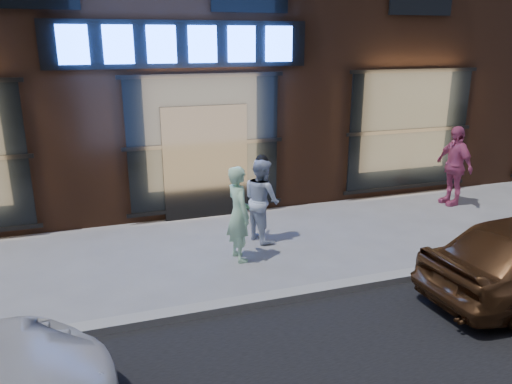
% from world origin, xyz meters
% --- Properties ---
extents(ground, '(90.00, 90.00, 0.00)m').
position_xyz_m(ground, '(0.00, 0.00, 0.00)').
color(ground, slate).
rests_on(ground, ground).
extents(curb, '(60.00, 0.25, 0.12)m').
position_xyz_m(curb, '(0.00, 0.00, 0.06)').
color(curb, gray).
rests_on(curb, ground).
extents(man_bowtie, '(0.47, 0.65, 1.68)m').
position_xyz_m(man_bowtie, '(0.03, 1.61, 0.84)').
color(man_bowtie, '#C2FFCB').
rests_on(man_bowtie, ground).
extents(man_cap, '(0.78, 0.90, 1.60)m').
position_xyz_m(man_cap, '(0.70, 2.33, 0.80)').
color(man_cap, white).
rests_on(man_cap, ground).
extents(passerby, '(0.48, 1.09, 1.83)m').
position_xyz_m(passerby, '(5.60, 2.98, 0.92)').
color(passerby, '#C2507F').
rests_on(passerby, ground).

